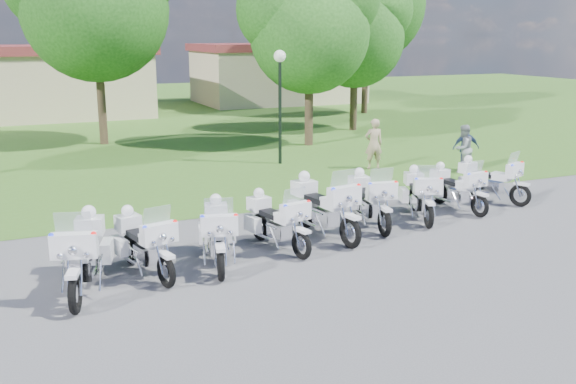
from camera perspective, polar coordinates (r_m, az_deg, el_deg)
name	(u,v)px	position (r m, az deg, el deg)	size (l,w,h in m)	color
ground	(341,239)	(15.27, 4.70, -4.15)	(100.00, 100.00, 0.00)	#525257
grass_lawn	(131,114)	(40.63, -13.77, 6.77)	(100.00, 48.00, 0.01)	#3E6A21
motorcycle_0	(84,253)	(12.62, -17.68, -5.16)	(1.30, 2.54, 1.75)	black
motorcycle_1	(144,242)	(13.19, -12.71, -4.39)	(1.10, 2.28, 1.55)	black
motorcycle_2	(218,232)	(13.50, -6.25, -3.60)	(1.18, 2.36, 1.61)	black
motorcycle_3	(276,220)	(14.40, -1.05, -2.55)	(1.04, 2.25, 1.53)	black
motorcycle_4	(323,206)	(15.26, 3.12, -1.25)	(1.08, 2.61, 1.76)	black
motorcycle_5	(369,199)	(16.25, 7.25, -0.61)	(1.03, 2.41, 1.63)	black
motorcycle_6	(420,194)	(17.13, 11.63, -0.14)	(1.28, 2.21, 1.56)	black
motorcycle_7	(456,187)	(18.22, 14.73, 0.42)	(0.82, 2.20, 1.48)	black
motorcycle_8	(489,179)	(19.41, 17.47, 1.10)	(1.29, 2.15, 1.53)	black
lamp_post	(280,79)	(23.64, -0.73, 10.05)	(0.44, 0.44, 4.17)	black
tree_2	(308,21)	(27.79, 1.81, 14.92)	(5.94, 5.07, 7.93)	#38281C
tree_3	(354,29)	(32.52, 5.90, 14.23)	(5.65, 4.82, 7.53)	#38281C
building_west	(22,81)	(40.85, -22.59, 9.07)	(14.56, 8.32, 4.10)	#C0B08B
building_east	(278,73)	(46.44, -0.92, 10.55)	(11.44, 7.28, 4.10)	#C0B08B
bystander_a	(374,144)	(23.14, 7.63, 4.24)	(0.66, 0.43, 1.80)	tan
bystander_b	(463,149)	(23.19, 15.29, 3.72)	(0.81, 0.63, 1.66)	gray
bystander_c	(466,148)	(23.56, 15.53, 3.77)	(0.93, 0.39, 1.59)	navy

